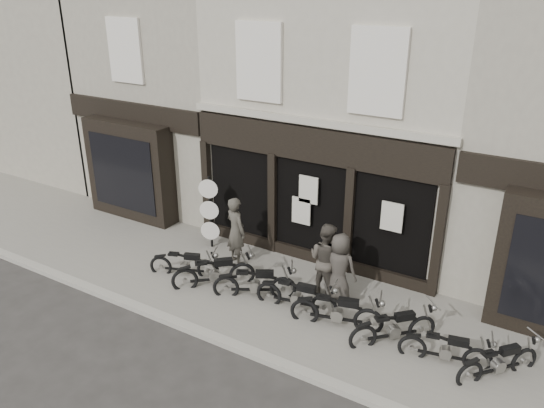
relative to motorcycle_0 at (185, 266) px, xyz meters
The scene contains 18 objects.
ground_plane 2.49m from the motorcycle_0, 11.57° to the right, with size 90.00×90.00×0.00m, color #2D2B28.
pavement 2.47m from the motorcycle_0, ahead, with size 30.00×4.20×0.12m, color slate.
kerb 2.99m from the motorcycle_0, 35.86° to the right, with size 30.00×0.25×0.13m, color gray.
central_building 7.03m from the motorcycle_0, 66.14° to the left, with size 7.30×6.22×8.34m.
neighbour_left 7.63m from the motorcycle_0, 126.09° to the left, with size 5.60×6.73×8.34m.
filler_left 13.80m from the motorcycle_0, 155.51° to the left, with size 11.00×6.00×8.20m, color #9C9683.
motorcycle_0 is the anchor object (origin of this frame).
motorcycle_1 0.99m from the motorcycle_0, ahead, with size 1.73×1.64×1.03m.
motorcycle_2 2.15m from the motorcycle_0, ahead, with size 1.87×1.25×0.99m.
motorcycle_3 3.29m from the motorcycle_0, ahead, with size 2.04×0.60×0.98m.
motorcycle_4 4.39m from the motorcycle_0, ahead, with size 2.07×0.87×1.01m.
motorcycle_5 5.67m from the motorcycle_0, ahead, with size 1.58×1.59×0.97m.
motorcycle_6 6.80m from the motorcycle_0, ahead, with size 1.85×0.68×0.90m.
motorcycle_7 7.79m from the motorcycle_0, ahead, with size 1.40×1.57×0.91m.
man_left 1.65m from the motorcycle_0, 57.92° to the left, with size 0.70×0.46×1.93m, color #413D35.
man_centre 3.78m from the motorcycle_0, 17.37° to the left, with size 0.92×0.71×1.88m, color #433D36.
man_right 4.13m from the motorcycle_0, 14.53° to the left, with size 0.85×0.55×1.74m, color #3A3630.
advert_sign_post 1.84m from the motorcycle_0, 102.89° to the left, with size 0.53×0.36×2.30m.
Camera 1 is at (5.87, -8.82, 7.29)m, focal length 35.00 mm.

